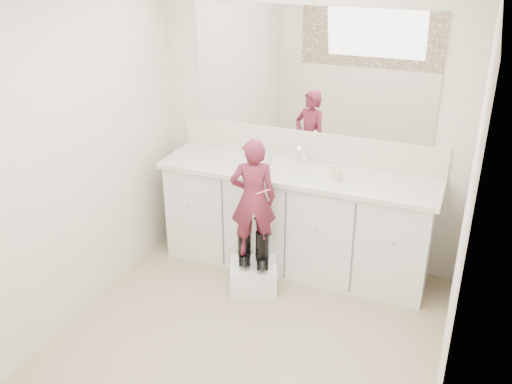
% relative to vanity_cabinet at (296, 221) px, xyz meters
% --- Properties ---
extents(floor, '(3.00, 3.00, 0.00)m').
position_rel_vanity_cabinet_xyz_m(floor, '(0.00, -1.23, -0.42)').
color(floor, '#8C765C').
rests_on(floor, ground).
extents(wall_back, '(2.60, 0.00, 2.60)m').
position_rel_vanity_cabinet_xyz_m(wall_back, '(0.00, 0.27, 0.77)').
color(wall_back, beige).
rests_on(wall_back, floor).
extents(wall_front, '(2.60, 0.00, 2.60)m').
position_rel_vanity_cabinet_xyz_m(wall_front, '(0.00, -2.73, 0.77)').
color(wall_front, beige).
rests_on(wall_front, floor).
extents(wall_left, '(0.00, 3.00, 3.00)m').
position_rel_vanity_cabinet_xyz_m(wall_left, '(-1.30, -1.23, 0.78)').
color(wall_left, beige).
rests_on(wall_left, floor).
extents(wall_right, '(0.00, 3.00, 3.00)m').
position_rel_vanity_cabinet_xyz_m(wall_right, '(1.30, -1.23, 0.78)').
color(wall_right, beige).
rests_on(wall_right, floor).
extents(vanity_cabinet, '(2.20, 0.55, 0.85)m').
position_rel_vanity_cabinet_xyz_m(vanity_cabinet, '(0.00, 0.00, 0.00)').
color(vanity_cabinet, silver).
rests_on(vanity_cabinet, floor).
extents(countertop, '(2.28, 0.58, 0.04)m').
position_rel_vanity_cabinet_xyz_m(countertop, '(0.00, -0.01, 0.45)').
color(countertop, beige).
rests_on(countertop, vanity_cabinet).
extents(backsplash, '(2.28, 0.03, 0.25)m').
position_rel_vanity_cabinet_xyz_m(backsplash, '(0.00, 0.26, 0.59)').
color(backsplash, beige).
rests_on(backsplash, countertop).
extents(mirror, '(2.00, 0.02, 1.00)m').
position_rel_vanity_cabinet_xyz_m(mirror, '(0.00, 0.26, 1.22)').
color(mirror, white).
rests_on(mirror, wall_back).
extents(dot_panel, '(2.00, 0.01, 1.20)m').
position_rel_vanity_cabinet_xyz_m(dot_panel, '(0.00, -2.71, 1.22)').
color(dot_panel, '#472819').
rests_on(dot_panel, wall_front).
extents(faucet, '(0.08, 0.08, 0.10)m').
position_rel_vanity_cabinet_xyz_m(faucet, '(0.00, 0.15, 0.52)').
color(faucet, silver).
rests_on(faucet, countertop).
extents(cup, '(0.12, 0.12, 0.10)m').
position_rel_vanity_cabinet_xyz_m(cup, '(0.33, -0.07, 0.52)').
color(cup, beige).
rests_on(cup, countertop).
extents(soap_bottle, '(0.09, 0.09, 0.17)m').
position_rel_vanity_cabinet_xyz_m(soap_bottle, '(-0.29, 0.05, 0.55)').
color(soap_bottle, beige).
rests_on(soap_bottle, countertop).
extents(step_stool, '(0.46, 0.42, 0.23)m').
position_rel_vanity_cabinet_xyz_m(step_stool, '(-0.19, -0.48, -0.31)').
color(step_stool, white).
rests_on(step_stool, floor).
extents(boot_left, '(0.18, 0.23, 0.31)m').
position_rel_vanity_cabinet_xyz_m(boot_left, '(-0.27, -0.48, -0.04)').
color(boot_left, black).
rests_on(boot_left, step_stool).
extents(boot_right, '(0.18, 0.23, 0.31)m').
position_rel_vanity_cabinet_xyz_m(boot_right, '(-0.12, -0.48, -0.04)').
color(boot_right, black).
rests_on(boot_right, step_stool).
extents(toddler, '(0.41, 0.35, 0.96)m').
position_rel_vanity_cabinet_xyz_m(toddler, '(-0.19, -0.48, 0.39)').
color(toddler, '#A5324C').
rests_on(toddler, step_stool).
extents(toothbrush, '(0.13, 0.06, 0.06)m').
position_rel_vanity_cabinet_xyz_m(toothbrush, '(-0.12, -0.49, 0.46)').
color(toothbrush, pink).
rests_on(toothbrush, toddler).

